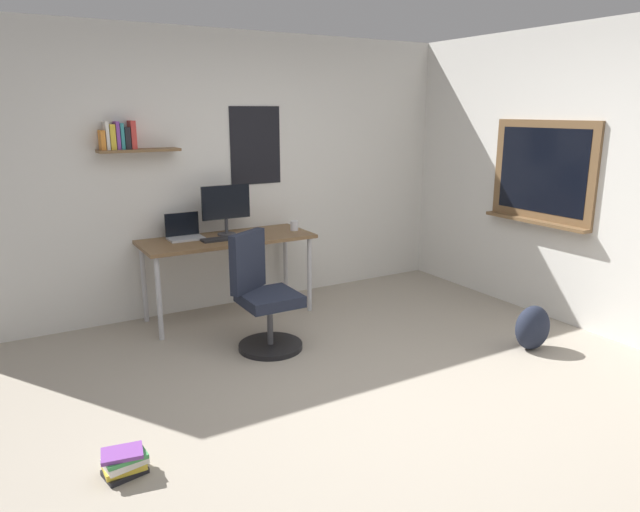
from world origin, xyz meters
name	(u,v)px	position (x,y,z in m)	size (l,w,h in m)	color
ground_plane	(371,405)	(0.00, 0.00, 0.00)	(5.20, 5.20, 0.00)	#9E9384
wall_back	(226,172)	(-0.01, 2.45, 1.30)	(5.00, 0.30, 2.60)	silver
wall_right	(618,184)	(2.45, 0.03, 1.30)	(0.22, 5.00, 2.60)	silver
desk	(228,245)	(-0.17, 2.06, 0.68)	(1.56, 0.62, 0.76)	brown
office_chair	(263,300)	(-0.20, 1.22, 0.41)	(0.55, 0.57, 0.95)	black
laptop	(184,233)	(-0.52, 2.21, 0.81)	(0.31, 0.21, 0.23)	#ADAFB5
monitor_primary	(226,206)	(-0.13, 2.16, 1.03)	(0.46, 0.17, 0.46)	#38383D
keyboard	(222,239)	(-0.25, 1.98, 0.77)	(0.37, 0.13, 0.02)	black
computer_mouse	(251,235)	(0.03, 1.98, 0.77)	(0.10, 0.06, 0.03)	#262628
coffee_mug	(294,226)	(0.51, 2.03, 0.80)	(0.08, 0.08, 0.09)	silver
backpack	(533,328)	(1.65, 0.09, 0.18)	(0.32, 0.22, 0.37)	#1E2333
book_stack_on_floor	(124,462)	(-1.56, 0.05, 0.07)	(0.24, 0.20, 0.15)	black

